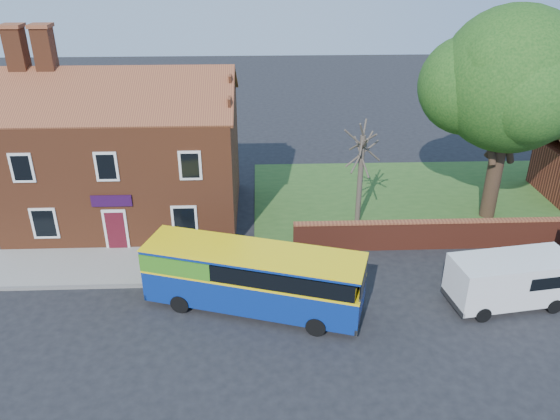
{
  "coord_description": "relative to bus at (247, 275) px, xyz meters",
  "views": [
    {
      "loc": [
        0.38,
        -17.17,
        14.35
      ],
      "look_at": [
        1.24,
        5.0,
        3.35
      ],
      "focal_mm": 35.0,
      "sensor_mm": 36.0,
      "label": 1
    }
  ],
  "objects": [
    {
      "name": "large_tree",
      "position": [
        13.81,
        8.41,
        6.03
      ],
      "size": [
        9.57,
        7.57,
        11.67
      ],
      "color": "black",
      "rests_on": "ground"
    },
    {
      "name": "shop_building",
      "position": [
        -6.75,
        9.17,
        1.8
      ],
      "size": [
        12.3,
        8.13,
        10.5
      ],
      "color": "brown",
      "rests_on": "ground"
    },
    {
      "name": "grass_strip",
      "position": [
        13.27,
        10.68,
        -1.59
      ],
      "size": [
        26.0,
        12.0,
        0.04
      ],
      "primitive_type": "cube",
      "color": "#426B28",
      "rests_on": "ground"
    },
    {
      "name": "bus",
      "position": [
        0.0,
        0.0,
        0.0
      ],
      "size": [
        9.57,
        5.0,
        2.83
      ],
      "rotation": [
        0.0,
        0.0,
        -0.3
      ],
      "color": "navy",
      "rests_on": "ground"
    },
    {
      "name": "ground",
      "position": [
        0.27,
        -2.32,
        -1.61
      ],
      "size": [
        120.0,
        120.0,
        0.0
      ],
      "primitive_type": "plane",
      "color": "black",
      "rests_on": "ground"
    },
    {
      "name": "pavement",
      "position": [
        -6.73,
        3.43,
        -1.55
      ],
      "size": [
        18.0,
        3.5,
        0.12
      ],
      "primitive_type": "cube",
      "color": "gray",
      "rests_on": "ground"
    },
    {
      "name": "van_near",
      "position": [
        11.34,
        -0.2,
        -0.34
      ],
      "size": [
        5.41,
        2.79,
        2.27
      ],
      "rotation": [
        0.0,
        0.0,
        0.15
      ],
      "color": "white",
      "rests_on": "ground"
    },
    {
      "name": "boundary_wall",
      "position": [
        13.27,
        4.68,
        -0.8
      ],
      "size": [
        22.0,
        0.38,
        1.6
      ],
      "color": "maroon",
      "rests_on": "ground"
    },
    {
      "name": "bare_tree",
      "position": [
        6.09,
        7.68,
        1.27
      ],
      "size": [
        2.11,
        2.51,
        5.62
      ],
      "color": "#4C4238",
      "rests_on": "ground"
    },
    {
      "name": "kerb",
      "position": [
        -6.73,
        1.68,
        -1.54
      ],
      "size": [
        18.0,
        0.15,
        0.14
      ],
      "primitive_type": "cube",
      "color": "slate",
      "rests_on": "ground"
    }
  ]
}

